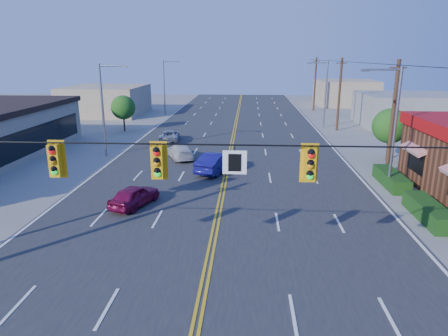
# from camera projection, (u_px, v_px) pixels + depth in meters

# --- Properties ---
(ground) EXTENTS (160.00, 160.00, 0.00)m
(ground) POSITION_uv_depth(u_px,v_px,m) (199.00, 313.00, 13.87)
(ground) COLOR gray
(ground) RESTS_ON ground
(road) EXTENTS (20.00, 120.00, 0.06)m
(road) POSITION_uv_depth(u_px,v_px,m) (228.00, 163.00, 33.07)
(road) COLOR #2D2D30
(road) RESTS_ON ground
(signal_span) EXTENTS (24.32, 0.34, 9.00)m
(signal_span) POSITION_uv_depth(u_px,v_px,m) (193.00, 179.00, 12.55)
(signal_span) COLOR #47301E
(signal_span) RESTS_ON ground
(streetlight_se) EXTENTS (2.55, 0.25, 8.00)m
(streetlight_se) POSITION_uv_depth(u_px,v_px,m) (392.00, 122.00, 25.46)
(streetlight_se) COLOR gray
(streetlight_se) RESTS_ON ground
(streetlight_ne) EXTENTS (2.55, 0.25, 8.00)m
(streetlight_ne) POSITION_uv_depth(u_px,v_px,m) (324.00, 91.00, 48.51)
(streetlight_ne) COLOR gray
(streetlight_ne) RESTS_ON ground
(streetlight_sw) EXTENTS (2.55, 0.25, 8.00)m
(streetlight_sw) POSITION_uv_depth(u_px,v_px,m) (105.00, 105.00, 34.40)
(streetlight_sw) COLOR gray
(streetlight_sw) RESTS_ON ground
(streetlight_nw) EXTENTS (2.55, 0.25, 8.00)m
(streetlight_nw) POSITION_uv_depth(u_px,v_px,m) (165.00, 84.00, 59.38)
(streetlight_nw) COLOR gray
(streetlight_nw) RESTS_ON ground
(utility_pole_near) EXTENTS (0.28, 0.28, 8.40)m
(utility_pole_near) POSITION_uv_depth(u_px,v_px,m) (393.00, 118.00, 29.30)
(utility_pole_near) COLOR #47301E
(utility_pole_near) RESTS_ON ground
(utility_pole_mid) EXTENTS (0.28, 0.28, 8.40)m
(utility_pole_mid) POSITION_uv_depth(u_px,v_px,m) (339.00, 95.00, 46.59)
(utility_pole_mid) COLOR #47301E
(utility_pole_mid) RESTS_ON ground
(utility_pole_far) EXTENTS (0.28, 0.28, 8.40)m
(utility_pole_far) POSITION_uv_depth(u_px,v_px,m) (315.00, 84.00, 63.89)
(utility_pole_far) COLOR #47301E
(utility_pole_far) RESTS_ON ground
(tree_kfc_rear) EXTENTS (2.94, 2.94, 4.41)m
(tree_kfc_rear) POSITION_uv_depth(u_px,v_px,m) (390.00, 126.00, 33.41)
(tree_kfc_rear) COLOR #47301E
(tree_kfc_rear) RESTS_ON ground
(tree_west) EXTENTS (2.80, 2.80, 4.20)m
(tree_west) POSITION_uv_depth(u_px,v_px,m) (123.00, 107.00, 46.53)
(tree_west) COLOR #47301E
(tree_west) RESTS_ON ground
(bld_east_mid) EXTENTS (12.00, 10.00, 4.00)m
(bld_east_mid) POSITION_uv_depth(u_px,v_px,m) (410.00, 110.00, 50.46)
(bld_east_mid) COLOR gray
(bld_east_mid) RESTS_ON ground
(bld_west_far) EXTENTS (11.00, 12.00, 4.20)m
(bld_west_far) POSITION_uv_depth(u_px,v_px,m) (106.00, 100.00, 60.57)
(bld_west_far) COLOR tan
(bld_west_far) RESTS_ON ground
(bld_east_far) EXTENTS (10.00, 10.00, 4.40)m
(bld_east_far) POSITION_uv_depth(u_px,v_px,m) (345.00, 93.00, 71.72)
(bld_east_far) COLOR tan
(bld_east_far) RESTS_ON ground
(car_magenta) EXTENTS (2.62, 3.95, 1.25)m
(car_magenta) POSITION_uv_depth(u_px,v_px,m) (135.00, 197.00, 23.50)
(car_magenta) COLOR maroon
(car_magenta) RESTS_ON ground
(car_blue) EXTENTS (3.21, 4.84, 1.51)m
(car_blue) POSITION_uv_depth(u_px,v_px,m) (217.00, 163.00, 30.41)
(car_blue) COLOR navy
(car_blue) RESTS_ON ground
(car_white) EXTENTS (3.23, 4.56, 1.23)m
(car_white) POSITION_uv_depth(u_px,v_px,m) (180.00, 152.00, 34.42)
(car_white) COLOR silver
(car_white) RESTS_ON ground
(car_silver) EXTENTS (2.55, 4.55, 1.20)m
(car_silver) POSITION_uv_depth(u_px,v_px,m) (169.00, 136.00, 41.38)
(car_silver) COLOR #B5B4BA
(car_silver) RESTS_ON ground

